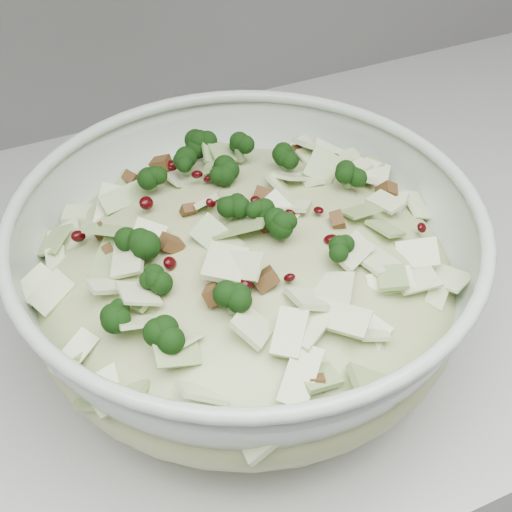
% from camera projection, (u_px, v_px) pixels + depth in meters
% --- Properties ---
extents(mixing_bowl, '(0.42, 0.42, 0.14)m').
position_uv_depth(mixing_bowl, '(247.00, 279.00, 0.55)').
color(mixing_bowl, silver).
rests_on(mixing_bowl, counter).
extents(salad, '(0.35, 0.35, 0.14)m').
position_uv_depth(salad, '(246.00, 258.00, 0.53)').
color(salad, '#AEB77D').
rests_on(salad, mixing_bowl).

